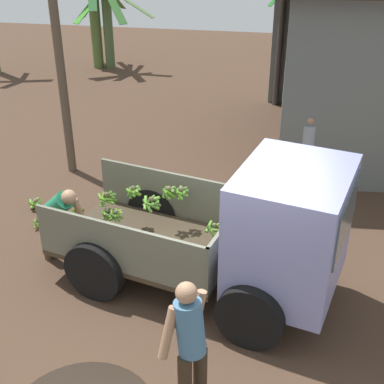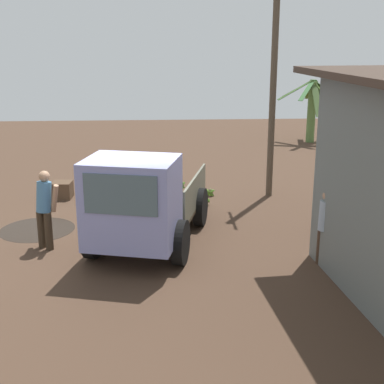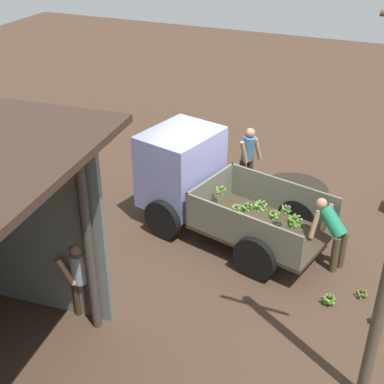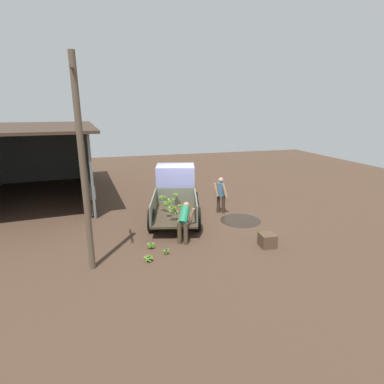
% 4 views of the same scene
% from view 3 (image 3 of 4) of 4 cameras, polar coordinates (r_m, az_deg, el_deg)
% --- Properties ---
extents(ground, '(36.00, 36.00, 0.00)m').
position_cam_3_polar(ground, '(12.23, 2.78, -3.14)').
color(ground, '#483325').
extents(mud_patch_0, '(1.71, 1.71, 0.01)m').
position_cam_3_polar(mud_patch_0, '(13.78, 10.86, 0.42)').
color(mud_patch_0, black).
rests_on(mud_patch_0, ground).
extents(cargo_truck, '(4.37, 2.71, 2.11)m').
position_cam_3_polar(cargo_truck, '(11.63, 0.48, 1.29)').
color(cargo_truck, '#3D3223').
rests_on(cargo_truck, ground).
extents(person_foreground_visitor, '(0.58, 0.59, 1.66)m').
position_cam_3_polar(person_foreground_visitor, '(13.19, 5.99, 3.91)').
color(person_foreground_visitor, '#372A1D').
rests_on(person_foreground_visitor, ground).
extents(person_worker_loading, '(0.80, 0.76, 1.37)m').
position_cam_3_polar(person_worker_loading, '(10.83, 14.73, -3.96)').
color(person_worker_loading, '#453826').
rests_on(person_worker_loading, ground).
extents(person_bystander_near_shed, '(0.58, 0.43, 1.52)m').
position_cam_3_polar(person_bystander_near_shed, '(9.45, -11.89, -8.84)').
color(person_bystander_near_shed, '#3E2A1D').
rests_on(person_bystander_near_shed, ground).
extents(banana_bunch_on_ground_0, '(0.26, 0.26, 0.21)m').
position_cam_3_polar(banana_bunch_on_ground_0, '(10.23, 14.43, -10.98)').
color(banana_bunch_on_ground_0, '#4C4531').
rests_on(banana_bunch_on_ground_0, ground).
extents(banana_bunch_on_ground_1, '(0.28, 0.29, 0.21)m').
position_cam_3_polar(banana_bunch_on_ground_1, '(10.07, 19.17, -12.72)').
color(banana_bunch_on_ground_1, brown).
rests_on(banana_bunch_on_ground_1, ground).
extents(banana_bunch_on_ground_2, '(0.23, 0.24, 0.20)m').
position_cam_3_polar(banana_bunch_on_ground_2, '(10.54, 17.67, -10.19)').
color(banana_bunch_on_ground_2, '#463F2D').
rests_on(banana_bunch_on_ground_2, ground).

